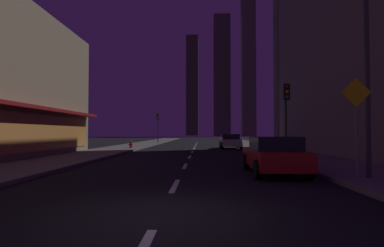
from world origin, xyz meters
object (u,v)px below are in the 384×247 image
(car_parked_far, at_px, (230,141))
(street_lamp_right, at_px, (341,27))
(pedestrian_crossing_sign, at_px, (356,119))
(fire_hydrant_far_left, at_px, (131,145))
(traffic_light_near_right, at_px, (286,104))
(car_parked_near, at_px, (274,155))
(traffic_light_far_left, at_px, (158,121))

(car_parked_far, distance_m, street_lamp_right, 20.37)
(street_lamp_right, bearing_deg, pedestrian_crossing_sign, -63.95)
(car_parked_far, xyz_separation_m, fire_hydrant_far_left, (-9.50, -1.81, -0.29))
(fire_hydrant_far_left, height_order, pedestrian_crossing_sign, pedestrian_crossing_sign)
(fire_hydrant_far_left, xyz_separation_m, traffic_light_near_right, (11.40, -11.17, 2.74))
(fire_hydrant_far_left, distance_m, pedestrian_crossing_sign, 21.81)
(car_parked_near, distance_m, traffic_light_far_left, 32.04)
(car_parked_far, height_order, pedestrian_crossing_sign, pedestrian_crossing_sign)
(fire_hydrant_far_left, bearing_deg, car_parked_far, 10.76)
(car_parked_far, height_order, street_lamp_right, street_lamp_right)
(car_parked_near, relative_size, pedestrian_crossing_sign, 1.34)
(fire_hydrant_far_left, relative_size, street_lamp_right, 0.10)
(traffic_light_near_right, bearing_deg, street_lamp_right, -91.01)
(car_parked_near, distance_m, fire_hydrant_far_left, 18.78)
(fire_hydrant_far_left, bearing_deg, street_lamp_right, -57.96)
(car_parked_near, xyz_separation_m, street_lamp_right, (1.78, -1.83, 4.33))
(street_lamp_right, height_order, pedestrian_crossing_sign, street_lamp_right)
(car_parked_near, bearing_deg, pedestrian_crossing_sign, -48.70)
(car_parked_far, distance_m, traffic_light_near_right, 13.35)
(traffic_light_far_left, distance_m, street_lamp_right, 34.27)
(fire_hydrant_far_left, bearing_deg, traffic_light_far_left, 88.41)
(fire_hydrant_far_left, distance_m, traffic_light_near_right, 16.20)
(car_parked_far, xyz_separation_m, traffic_light_far_left, (-9.10, 12.62, 2.45))
(traffic_light_far_left, distance_m, pedestrian_crossing_sign, 34.74)
(car_parked_far, relative_size, pedestrian_crossing_sign, 1.34)
(fire_hydrant_far_left, height_order, traffic_light_near_right, traffic_light_near_right)
(pedestrian_crossing_sign, bearing_deg, traffic_light_near_right, 90.79)
(traffic_light_far_left, xyz_separation_m, street_lamp_right, (10.88, -32.44, 1.87))
(car_parked_near, relative_size, traffic_light_near_right, 1.01)
(traffic_light_far_left, xyz_separation_m, pedestrian_crossing_sign, (11.10, -32.89, -1.18))
(car_parked_far, relative_size, traffic_light_near_right, 1.01)
(car_parked_near, distance_m, car_parked_far, 18.00)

